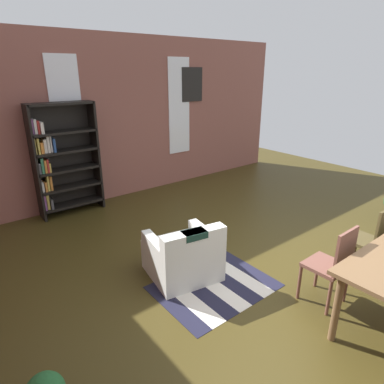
{
  "coord_description": "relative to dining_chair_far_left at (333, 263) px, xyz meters",
  "views": [
    {
      "loc": [
        -3.18,
        -1.79,
        2.47
      ],
      "look_at": [
        -0.57,
        1.51,
        0.92
      ],
      "focal_mm": 31.05,
      "sensor_mm": 36.0,
      "label": 1
    }
  ],
  "objects": [
    {
      "name": "striped_rug",
      "position": [
        -0.79,
        1.01,
        -0.51
      ],
      "size": [
        1.39,
        1.05,
        0.01
      ],
      "color": "#1E1E33",
      "rests_on": "ground"
    },
    {
      "name": "armchair_white",
      "position": [
        -0.94,
        1.43,
        -0.23
      ],
      "size": [
        0.93,
        0.93,
        0.75
      ],
      "color": "silver",
      "rests_on": "ground"
    },
    {
      "name": "back_wall_brick",
      "position": [
        0.07,
        4.61,
        1.05
      ],
      "size": [
        7.96,
        0.12,
        3.13
      ],
      "primitive_type": "cube",
      "color": "#8F5449",
      "rests_on": "ground"
    },
    {
      "name": "bookshelf_tall",
      "position": [
        -1.4,
        4.35,
        0.49
      ],
      "size": [
        1.11,
        0.33,
        1.97
      ],
      "color": "black",
      "rests_on": "ground"
    },
    {
      "name": "dining_chair_far_left",
      "position": [
        0.0,
        0.0,
        0.0
      ],
      "size": [
        0.41,
        0.41,
        0.95
      ],
      "color": "brown",
      "rests_on": "ground"
    },
    {
      "name": "framed_picture",
      "position": [
        1.65,
        4.54,
        1.66
      ],
      "size": [
        0.56,
        0.03,
        0.72
      ],
      "primitive_type": "cube",
      "color": "black"
    },
    {
      "name": "ground_plane",
      "position": [
        0.07,
        0.31,
        -0.51
      ],
      "size": [
        11.03,
        11.03,
        0.0
      ],
      "primitive_type": "plane",
      "color": "#3F3514"
    },
    {
      "name": "dining_chair_far_right",
      "position": [
        0.91,
        0.0,
        0.0
      ],
      "size": [
        0.41,
        0.41,
        0.95
      ],
      "color": "#493E21",
      "rests_on": "ground"
    },
    {
      "name": "window_pane_0",
      "position": [
        -1.14,
        4.54,
        1.21
      ],
      "size": [
        0.55,
        0.02,
        2.03
      ],
      "primitive_type": "cube",
      "color": "white"
    },
    {
      "name": "window_pane_1",
      "position": [
        1.29,
        4.54,
        1.21
      ],
      "size": [
        0.55,
        0.02,
        2.03
      ],
      "primitive_type": "cube",
      "color": "white"
    }
  ]
}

